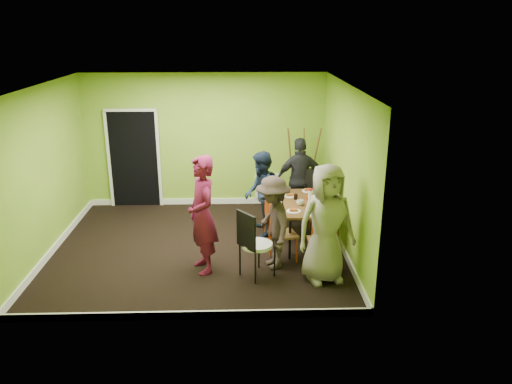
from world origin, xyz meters
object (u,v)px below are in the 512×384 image
(orange_bottle, at_px, (307,198))
(chair_back_end, at_px, (303,185))
(chair_left_near, at_px, (279,230))
(thermos, at_px, (310,196))
(blue_bottle, at_px, (322,201))
(chair_bentwood, at_px, (253,241))
(person_left_far, at_px, (261,194))
(person_front_end, at_px, (326,224))
(easel, at_px, (303,169))
(chair_front_end, at_px, (323,238))
(person_back_end, at_px, (300,180))
(person_standing, at_px, (202,215))
(person_left_near, at_px, (273,223))
(chair_left_far, at_px, (272,212))
(dining_table, at_px, (309,205))

(orange_bottle, bearing_deg, chair_back_end, 87.13)
(orange_bottle, bearing_deg, chair_left_near, -123.06)
(thermos, relative_size, blue_bottle, 0.91)
(chair_bentwood, distance_m, person_left_far, 1.67)
(chair_back_end, distance_m, person_front_end, 2.36)
(chair_back_end, xyz_separation_m, easel, (0.07, 0.74, 0.11))
(chair_front_end, height_order, blue_bottle, chair_front_end)
(person_left_far, xyz_separation_m, person_back_end, (0.79, 0.71, 0.05))
(easel, distance_m, person_left_far, 1.63)
(person_front_end, bearing_deg, easel, 74.84)
(person_standing, distance_m, person_front_end, 1.89)
(easel, relative_size, person_back_end, 1.06)
(easel, height_order, person_standing, person_standing)
(chair_back_end, xyz_separation_m, person_left_near, (-0.71, -1.90, -0.00))
(chair_left_far, xyz_separation_m, person_front_end, (0.70, -1.59, 0.41))
(chair_left_near, bearing_deg, dining_table, 126.96)
(chair_left_far, relative_size, person_front_end, 0.49)
(thermos, bearing_deg, blue_bottle, -64.36)
(chair_left_far, relative_size, thermos, 4.52)
(chair_front_end, distance_m, easel, 2.86)
(chair_left_near, distance_m, chair_back_end, 1.80)
(chair_left_near, distance_m, person_standing, 1.31)
(dining_table, xyz_separation_m, person_front_end, (0.07, -1.40, 0.22))
(person_back_end, bearing_deg, person_front_end, 86.91)
(chair_back_end, height_order, easel, easel)
(chair_left_near, height_order, person_standing, person_standing)
(chair_left_near, height_order, person_back_end, person_back_end)
(blue_bottle, bearing_deg, chair_bentwood, -139.40)
(person_standing, xyz_separation_m, person_left_near, (1.10, 0.09, -0.18))
(person_left_near, bearing_deg, person_back_end, 148.13)
(chair_bentwood, bearing_deg, blue_bottle, 93.11)
(orange_bottle, xyz_separation_m, person_front_end, (0.09, -1.53, 0.13))
(person_back_end, bearing_deg, person_left_far, 36.70)
(chair_front_end, bearing_deg, thermos, 90.82)
(thermos, xyz_separation_m, person_back_end, (-0.06, 1.02, -0.02))
(easel, relative_size, person_left_near, 1.16)
(chair_left_far, distance_m, person_left_near, 1.17)
(orange_bottle, relative_size, person_back_end, 0.05)
(person_left_far, bearing_deg, chair_left_near, 10.04)
(chair_back_end, height_order, person_left_far, person_left_far)
(dining_table, bearing_deg, person_left_far, 156.89)
(dining_table, distance_m, chair_left_far, 0.69)
(chair_back_end, xyz_separation_m, orange_bottle, (-0.04, -0.83, 0.03))
(chair_back_end, bearing_deg, blue_bottle, 110.61)
(chair_front_end, distance_m, chair_bentwood, 1.10)
(blue_bottle, bearing_deg, person_left_near, -142.24)
(chair_front_end, bearing_deg, blue_bottle, 81.60)
(chair_front_end, bearing_deg, chair_back_end, 90.00)
(person_left_far, bearing_deg, chair_bentwood, -9.51)
(chair_front_end, distance_m, person_standing, 1.90)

